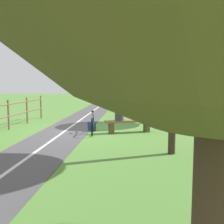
# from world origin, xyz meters

# --- Properties ---
(ground_plane) EXTENTS (80.00, 80.00, 0.00)m
(ground_plane) POSITION_xyz_m (0.00, 0.00, 0.00)
(ground_plane) COLOR #548438
(paved_path) EXTENTS (5.84, 36.00, 0.02)m
(paved_path) POSITION_xyz_m (1.28, 4.00, 0.01)
(paved_path) COLOR #4C494C
(paved_path) RESTS_ON ground_plane
(path_centre_line) EXTENTS (3.56, 31.82, 0.00)m
(path_centre_line) POSITION_xyz_m (1.28, 4.00, 0.02)
(path_centre_line) COLOR silver
(path_centre_line) RESTS_ON paved_path
(bench) EXTENTS (1.95, 0.76, 0.49)m
(bench) POSITION_xyz_m (-1.67, 0.55, 0.34)
(bench) COLOR brown
(bench) RESTS_ON ground_plane
(person_seated) EXTENTS (0.41, 0.41, 0.73)m
(person_seated) POSITION_xyz_m (-1.27, 0.63, 0.81)
(person_seated) COLOR #38383D
(person_seated) RESTS_ON bench
(bicycle) EXTENTS (0.08, 1.65, 0.86)m
(bicycle) POSITION_xyz_m (-0.25, 0.68, 0.36)
(bicycle) COLOR black
(bicycle) RESTS_ON ground_plane
(backpack) EXTENTS (0.34, 0.34, 0.36)m
(backpack) POSITION_xyz_m (-0.20, 0.16, 0.18)
(backpack) COLOR navy
(backpack) RESTS_ON ground_plane
(tree_mid_field) EXTENTS (2.69, 2.69, 4.95)m
(tree_mid_field) POSITION_xyz_m (-4.07, -2.17, 3.59)
(tree_mid_field) COLOR #473323
(tree_mid_field) RESTS_ON ground_plane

